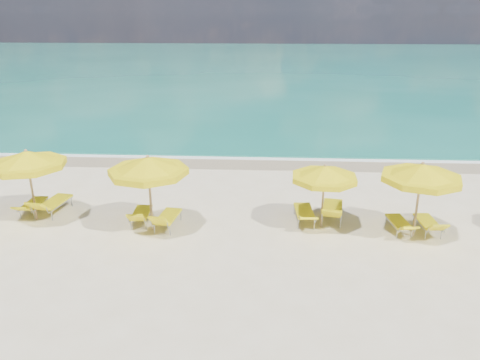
{
  "coord_description": "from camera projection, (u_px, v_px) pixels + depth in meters",
  "views": [
    {
      "loc": [
        0.86,
        -14.0,
        6.88
      ],
      "look_at": [
        0.0,
        1.5,
        1.2
      ],
      "focal_mm": 35.0,
      "sensor_mm": 36.0,
      "label": 1
    }
  ],
  "objects": [
    {
      "name": "ground_plane",
      "position": [
        237.0,
        229.0,
        15.53
      ],
      "size": [
        120.0,
        120.0,
        0.0
      ],
      "primitive_type": "plane",
      "color": "beige"
    },
    {
      "name": "ocean",
      "position": [
        260.0,
        66.0,
        60.54
      ],
      "size": [
        120.0,
        80.0,
        0.3
      ],
      "primitive_type": "cube",
      "color": "#126857",
      "rests_on": "ground"
    },
    {
      "name": "wet_sand_band",
      "position": [
        247.0,
        161.0,
        22.47
      ],
      "size": [
        120.0,
        2.6,
        0.01
      ],
      "primitive_type": "cube",
      "color": "tan",
      "rests_on": "ground"
    },
    {
      "name": "foam_line",
      "position": [
        247.0,
        156.0,
        23.22
      ],
      "size": [
        120.0,
        1.2,
        0.03
      ],
      "primitive_type": "cube",
      "color": "white",
      "rests_on": "ground"
    },
    {
      "name": "whitecap_near",
      "position": [
        165.0,
        117.0,
        31.78
      ],
      "size": [
        14.0,
        0.36,
        0.05
      ],
      "primitive_type": "cube",
      "color": "white",
      "rests_on": "ground"
    },
    {
      "name": "whitecap_far",
      "position": [
        355.0,
        100.0,
        37.62
      ],
      "size": [
        18.0,
        0.3,
        0.05
      ],
      "primitive_type": "cube",
      "color": "white",
      "rests_on": "ground"
    },
    {
      "name": "umbrella_2",
      "position": [
        27.0,
        160.0,
        15.5
      ],
      "size": [
        2.9,
        2.9,
        2.55
      ],
      "rotation": [
        0.0,
        0.0,
        -0.17
      ],
      "color": "tan",
      "rests_on": "ground"
    },
    {
      "name": "umbrella_3",
      "position": [
        148.0,
        167.0,
        14.73
      ],
      "size": [
        2.87,
        2.87,
        2.6
      ],
      "rotation": [
        0.0,
        0.0,
        0.13
      ],
      "color": "tan",
      "rests_on": "ground"
    },
    {
      "name": "umbrella_4",
      "position": [
        324.0,
        174.0,
        15.05
      ],
      "size": [
        2.78,
        2.78,
        2.22
      ],
      "rotation": [
        0.0,
        0.0,
        0.33
      ],
      "color": "tan",
      "rests_on": "ground"
    },
    {
      "name": "umbrella_5",
      "position": [
        422.0,
        173.0,
        14.34
      ],
      "size": [
        2.67,
        2.67,
        2.52
      ],
      "rotation": [
        0.0,
        0.0,
        0.08
      ],
      "color": "tan",
      "rests_on": "ground"
    },
    {
      "name": "lounger_2_left",
      "position": [
        33.0,
        208.0,
        16.72
      ],
      "size": [
        0.58,
        1.7,
        0.67
      ],
      "rotation": [
        0.0,
        0.0,
        0.01
      ],
      "color": "#A5A8AD",
      "rests_on": "ground"
    },
    {
      "name": "lounger_2_right",
      "position": [
        54.0,
        207.0,
        16.69
      ],
      "size": [
        0.93,
        2.0,
        0.87
      ],
      "rotation": [
        0.0,
        0.0,
        -0.16
      ],
      "color": "#A5A8AD",
      "rests_on": "ground"
    },
    {
      "name": "lounger_3_left",
      "position": [
        141.0,
        218.0,
        15.91
      ],
      "size": [
        0.65,
        1.7,
        0.78
      ],
      "rotation": [
        0.0,
        0.0,
        0.05
      ],
      "color": "#A5A8AD",
      "rests_on": "ground"
    },
    {
      "name": "lounger_3_right",
      "position": [
        168.0,
        221.0,
        15.59
      ],
      "size": [
        0.81,
        1.78,
        0.84
      ],
      "rotation": [
        0.0,
        0.0,
        -0.13
      ],
      "color": "#A5A8AD",
      "rests_on": "ground"
    },
    {
      "name": "lounger_4_left",
      "position": [
        304.0,
        216.0,
        16.0
      ],
      "size": [
        0.71,
        1.89,
        0.69
      ],
      "rotation": [
        0.0,
        0.0,
        0.06
      ],
      "color": "#A5A8AD",
      "rests_on": "ground"
    },
    {
      "name": "lounger_4_right",
      "position": [
        332.0,
        213.0,
        16.16
      ],
      "size": [
        0.99,
        2.09,
        0.89
      ],
      "rotation": [
        0.0,
        0.0,
        -0.17
      ],
      "color": "#A5A8AD",
      "rests_on": "ground"
    },
    {
      "name": "lounger_5_left",
      "position": [
        399.0,
        226.0,
        15.3
      ],
      "size": [
        0.69,
        1.67,
        0.65
      ],
      "rotation": [
        0.0,
        0.0,
        0.1
      ],
      "color": "#A5A8AD",
      "rests_on": "ground"
    },
    {
      "name": "lounger_5_right",
      "position": [
        428.0,
        226.0,
        15.27
      ],
      "size": [
        0.64,
        1.68,
        0.74
      ],
      "rotation": [
        0.0,
        0.0,
        0.05
      ],
      "color": "#A5A8AD",
      "rests_on": "ground"
    }
  ]
}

